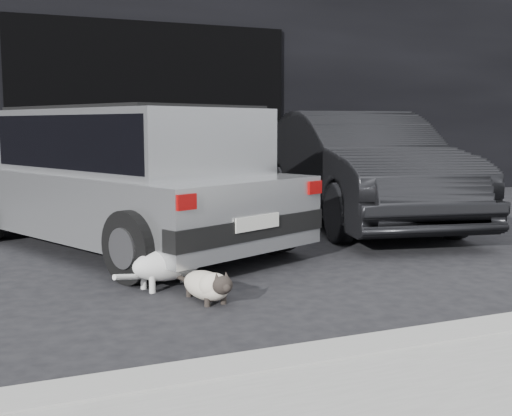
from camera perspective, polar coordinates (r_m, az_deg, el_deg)
name	(u,v)px	position (r m, az deg, el deg)	size (l,w,h in m)	color
ground	(155,266)	(5.41, -8.96, -5.08)	(80.00, 80.00, 0.00)	black
building_facade	(123,45)	(11.44, -11.72, 14.00)	(34.00, 4.00, 5.00)	black
garage_opening	(153,115)	(9.40, -9.10, 8.18)	(4.00, 0.10, 2.60)	black
curb	(466,339)	(3.57, 18.19, -10.98)	(18.00, 0.25, 0.12)	gray
silver_hatchback	(126,172)	(6.15, -11.52, 3.18)	(2.92, 3.94, 1.33)	#A9ACAE
second_car	(358,168)	(7.60, 9.09, 3.55)	(1.40, 4.01, 1.32)	black
cat_siamese	(209,286)	(4.27, -4.23, -6.89)	(0.30, 0.70, 0.24)	beige
cat_white	(173,262)	(4.66, -7.42, -4.78)	(0.78, 0.38, 0.38)	silver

